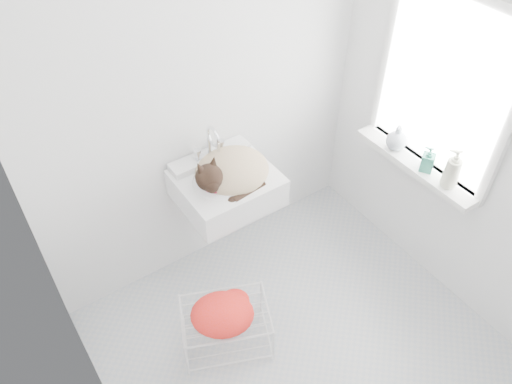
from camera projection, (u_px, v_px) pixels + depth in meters
floor at (297, 343)px, 3.17m from camera, size 2.20×2.00×0.02m
back_wall at (202, 97)px, 2.91m from camera, size 2.20×0.02×2.50m
right_wall at (471, 119)px, 2.76m from camera, size 0.02×2.00×2.50m
left_wall at (76, 316)px, 1.86m from camera, size 0.02×2.00×2.50m
window_glass at (445, 87)px, 2.80m from camera, size 0.01×0.80×1.00m
window_frame at (443, 88)px, 2.80m from camera, size 0.04×0.90×1.10m
windowsill at (415, 164)px, 3.13m from camera, size 0.16×0.88×0.04m
sink at (226, 176)px, 3.02m from camera, size 0.57×0.50×0.23m
faucet at (209, 142)px, 3.03m from camera, size 0.21×0.15×0.21m
cat at (229, 172)px, 2.99m from camera, size 0.49×0.42×0.29m
wire_rack at (226, 327)px, 3.08m from camera, size 0.60×0.52×0.30m
towel at (223, 319)px, 2.91m from camera, size 0.45×0.41×0.15m
bottle_a at (447, 185)px, 2.96m from camera, size 0.12×0.12×0.22m
bottle_b at (425, 170)px, 3.06m from camera, size 0.10×0.10×0.16m
bottle_c at (395, 148)px, 3.21m from camera, size 0.18×0.18×0.17m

